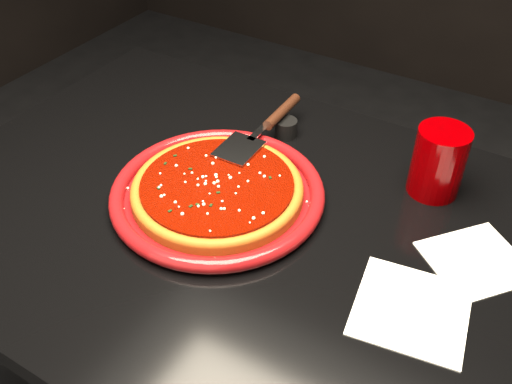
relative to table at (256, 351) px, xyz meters
The scene contains 12 objects.
table is the anchor object (origin of this frame).
plate 0.40m from the table, behind, with size 0.37×0.37×0.03m, color maroon.
pizza_crust 0.40m from the table, behind, with size 0.30×0.30×0.01m, color brown.
pizza_crust_rim 0.41m from the table, behind, with size 0.30×0.30×0.02m, color brown.
pizza_sauce 0.41m from the table, behind, with size 0.26×0.26×0.01m, color #730B00.
parmesan_dusting 0.42m from the table, behind, with size 0.26×0.26×0.01m, color beige, non-canonical shape.
basil_flecks 0.42m from the table, behind, with size 0.23×0.23×0.00m, color black, non-canonical shape.
pizza_server 0.47m from the table, 117.81° to the left, with size 0.08×0.30×0.02m, color silver, non-canonical shape.
cup 0.54m from the table, 45.21° to the left, with size 0.09×0.09×0.13m, color #7B0001.
napkin_a 0.48m from the table, ahead, with size 0.16×0.16×0.00m, color white.
napkin_b 0.52m from the table, 15.23° to the left, with size 0.13×0.14×0.00m, color white.
ramekin 0.47m from the table, 108.01° to the left, with size 0.05×0.05×0.03m, color black.
Camera 1 is at (0.37, -0.60, 1.40)m, focal length 40.00 mm.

